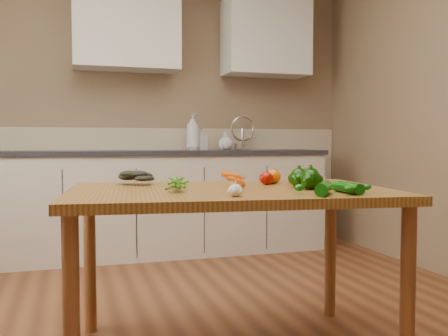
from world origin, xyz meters
TOP-DOWN VIEW (x-y plane):
  - room at (0.00, 0.17)m, footprint 4.04×5.04m
  - counter_run at (0.21, 2.19)m, footprint 2.84×0.64m
  - upper_cabinets at (0.51, 2.32)m, footprint 2.15×0.35m
  - table at (0.11, 0.04)m, footprint 1.52×1.08m
  - soap_bottle_a at (0.48, 2.29)m, footprint 0.17×0.17m
  - soap_bottle_b at (0.56, 2.32)m, footprint 0.12×0.12m
  - soap_bottle_c at (0.79, 2.29)m, footprint 0.18×0.18m
  - carrot_bunch at (0.06, 0.08)m, footprint 0.29×0.23m
  - leafy_greens at (-0.26, 0.35)m, footprint 0.20×0.18m
  - garlic_bulb at (0.02, -0.28)m, footprint 0.06×0.06m
  - pepper_a at (0.43, 0.00)m, footprint 0.09×0.09m
  - pepper_b at (0.51, 0.05)m, footprint 0.09×0.09m
  - pepper_c at (0.43, -0.11)m, footprint 0.09×0.09m
  - tomato_a at (0.34, 0.18)m, footprint 0.07×0.07m
  - tomato_b at (0.40, 0.23)m, footprint 0.08×0.08m
  - tomato_c at (0.50, 0.18)m, footprint 0.08×0.08m
  - zucchini_a at (0.50, -0.30)m, footprint 0.05×0.18m
  - zucchini_b at (0.38, -0.32)m, footprint 0.15×0.19m

SIDE VIEW (x-z plane):
  - counter_run at x=0.21m, z-range -0.11..1.03m
  - table at x=0.11m, z-range 0.30..1.06m
  - zucchini_a at x=0.50m, z-range 0.76..0.81m
  - garlic_bulb at x=0.02m, z-range 0.76..0.81m
  - zucchini_b at x=0.38m, z-range 0.76..0.82m
  - tomato_a at x=0.34m, z-range 0.76..0.83m
  - carrot_bunch at x=0.06m, z-range 0.76..0.83m
  - tomato_b at x=0.40m, z-range 0.76..0.83m
  - tomato_c at x=0.50m, z-range 0.76..0.84m
  - pepper_b at x=0.51m, z-range 0.76..0.85m
  - pepper_a at x=0.43m, z-range 0.76..0.85m
  - pepper_c at x=0.43m, z-range 0.76..0.85m
  - leafy_greens at x=-0.26m, z-range 0.76..0.86m
  - soap_bottle_c at x=0.79m, z-range 0.90..1.07m
  - soap_bottle_b at x=0.56m, z-range 0.90..1.10m
  - soap_bottle_a at x=0.48m, z-range 0.90..1.23m
  - room at x=0.00m, z-range -0.07..2.57m
  - upper_cabinets at x=0.51m, z-range 1.60..2.30m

